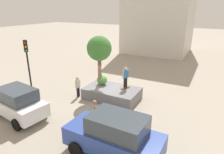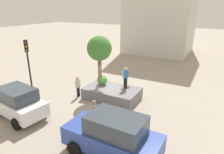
# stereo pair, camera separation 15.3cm
# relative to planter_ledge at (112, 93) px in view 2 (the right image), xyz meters

# --- Properties ---
(ground_plane) EXTENTS (120.00, 120.00, 0.00)m
(ground_plane) POSITION_rel_planter_ledge_xyz_m (0.60, -0.15, -0.43)
(ground_plane) COLOR #9E9384
(planter_ledge) EXTENTS (4.06, 2.44, 0.86)m
(planter_ledge) POSITION_rel_planter_ledge_xyz_m (0.00, 0.00, 0.00)
(planter_ledge) COLOR slate
(planter_ledge) RESTS_ON ground
(plaza_tree) EXTENTS (1.84, 1.84, 3.85)m
(plaza_tree) POSITION_rel_planter_ledge_xyz_m (1.09, -0.06, 3.31)
(plaza_tree) COLOR brown
(plaza_tree) RESTS_ON planter_ledge
(boxwood_shrub) EXTENTS (0.80, 0.80, 0.80)m
(boxwood_shrub) POSITION_rel_planter_ledge_xyz_m (1.05, -0.31, 0.83)
(boxwood_shrub) COLOR #4C8C3D
(boxwood_shrub) RESTS_ON planter_ledge
(skateboard) EXTENTS (0.54, 0.81, 0.07)m
(skateboard) POSITION_rel_planter_ledge_xyz_m (-0.89, -0.47, 0.49)
(skateboard) COLOR brown
(skateboard) RESTS_ON planter_ledge
(skateboarder) EXTENTS (0.35, 0.50, 1.61)m
(skateboarder) POSITION_rel_planter_ledge_xyz_m (-0.89, -0.47, 1.43)
(skateboarder) COLOR black
(skateboarder) RESTS_ON skateboard
(sedan_parked) EXTENTS (4.62, 2.25, 2.12)m
(sedan_parked) POSITION_rel_planter_ledge_xyz_m (-2.98, 5.41, 0.65)
(sedan_parked) COLOR #2D479E
(sedan_parked) RESTS_ON ground
(police_car) EXTENTS (4.48, 2.46, 1.99)m
(police_car) POSITION_rel_planter_ledge_xyz_m (4.04, 5.15, 0.58)
(police_car) COLOR white
(police_car) RESTS_ON ground
(traffic_light_corner) EXTENTS (0.37, 0.37, 4.46)m
(traffic_light_corner) POSITION_rel_planter_ledge_xyz_m (5.57, 2.68, 2.61)
(traffic_light_corner) COLOR black
(traffic_light_corner) RESTS_ON ground
(passerby_with_bag) EXTENTS (0.26, 0.57, 1.67)m
(passerby_with_bag) POSITION_rel_planter_ledge_xyz_m (2.50, 0.92, 0.54)
(passerby_with_bag) COLOR black
(passerby_with_bag) RESTS_ON ground
(bystander_watching) EXTENTS (0.40, 0.48, 1.65)m
(bystander_watching) POSITION_rel_planter_ledge_xyz_m (-0.83, 3.71, 0.52)
(bystander_watching) COLOR black
(bystander_watching) RESTS_ON ground
(plaza_lowrise_south) EXTENTS (9.20, 8.25, 13.18)m
(plaza_lowrise_south) POSITION_rel_planter_ledge_xyz_m (1.74, -18.40, 6.16)
(plaza_lowrise_south) COLOR beige
(plaza_lowrise_south) RESTS_ON ground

